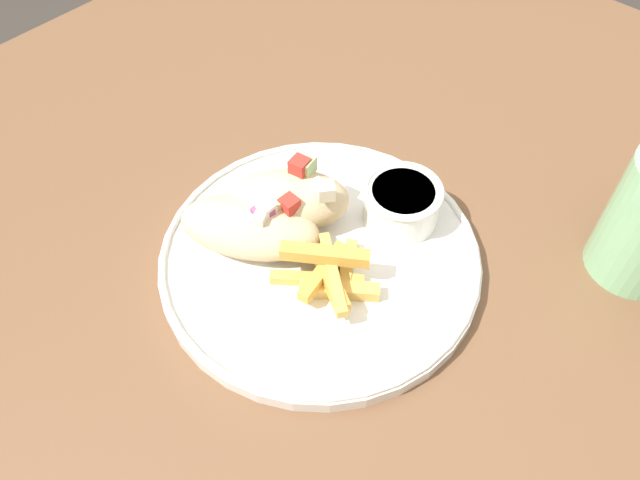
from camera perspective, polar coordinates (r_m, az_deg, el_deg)
The scene contains 6 objects.
table at distance 0.66m, azimuth 4.44°, elevation -6.12°, with size 1.15×1.15×0.77m.
plate at distance 0.58m, azimuth 0.00°, elevation -1.50°, with size 0.30×0.30×0.02m.
pita_sandwich_near at distance 0.57m, azimuth -6.36°, elevation 1.24°, with size 0.15×0.12×0.05m.
pita_sandwich_far at distance 0.58m, azimuth -2.94°, elevation 3.72°, with size 0.13×0.13×0.07m.
fries_pile at distance 0.54m, azimuth 0.94°, elevation -3.09°, with size 0.09×0.09×0.04m.
sauce_ramekin at distance 0.59m, azimuth 7.50°, elevation 3.51°, with size 0.08×0.08×0.04m.
Camera 1 is at (0.20, -0.30, 1.24)m, focal length 35.00 mm.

